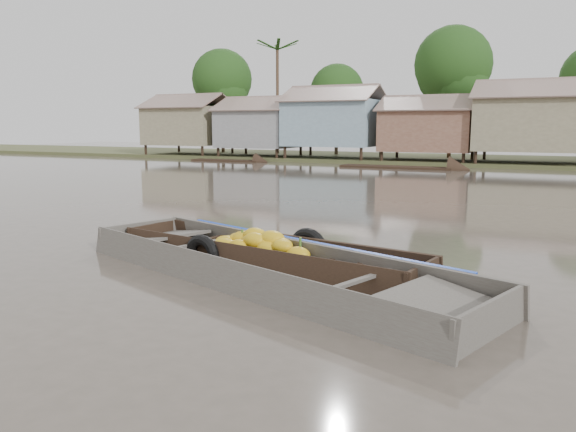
% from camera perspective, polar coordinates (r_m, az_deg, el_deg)
% --- Properties ---
extents(ground, '(120.00, 120.00, 0.00)m').
position_cam_1_polar(ground, '(9.73, 0.82, -6.05)').
color(ground, '#4E463B').
rests_on(ground, ground).
extents(riverbank, '(120.00, 12.47, 10.22)m').
position_cam_1_polar(riverbank, '(40.41, 24.48, 9.12)').
color(riverbank, '#384723').
rests_on(riverbank, ground).
extents(banana_boat, '(6.46, 2.56, 0.89)m').
position_cam_1_polar(banana_boat, '(10.53, -2.70, -3.76)').
color(banana_boat, black).
rests_on(banana_boat, ground).
extents(viewer_boat, '(8.21, 4.53, 0.64)m').
position_cam_1_polar(viewer_boat, '(9.50, -2.01, -6.00)').
color(viewer_boat, '#49423D').
rests_on(viewer_boat, ground).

